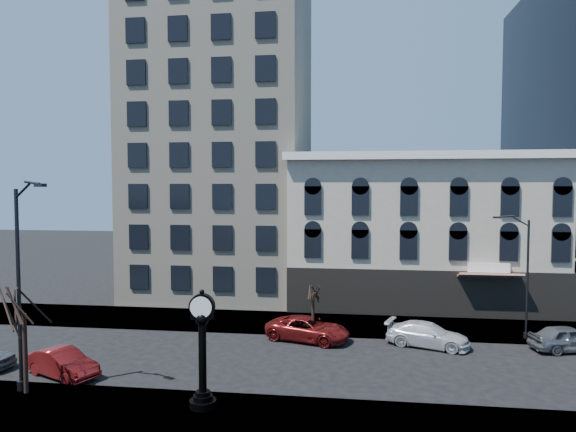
# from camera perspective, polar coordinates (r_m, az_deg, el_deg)

# --- Properties ---
(ground) EXTENTS (160.00, 160.00, 0.00)m
(ground) POSITION_cam_1_polar(r_m,az_deg,el_deg) (30.50, -4.89, -15.59)
(ground) COLOR black
(ground) RESTS_ON ground
(sidewalk_far) EXTENTS (160.00, 6.00, 0.12)m
(sidewalk_far) POSITION_cam_1_polar(r_m,az_deg,el_deg) (38.00, -2.25, -11.67)
(sidewalk_far) COLOR gray
(sidewalk_far) RESTS_ON ground
(sidewalk_near) EXTENTS (160.00, 6.00, 0.12)m
(sidewalk_near) POSITION_cam_1_polar(r_m,az_deg,el_deg) (23.28, -9.45, -21.64)
(sidewalk_near) COLOR gray
(sidewalk_near) RESTS_ON ground
(cream_tower) EXTENTS (15.90, 15.40, 42.50)m
(cream_tower) POSITION_cam_1_polar(r_m,az_deg,el_deg) (49.58, -7.29, 14.24)
(cream_tower) COLOR beige
(cream_tower) RESTS_ON ground
(victorian_row) EXTENTS (22.60, 11.19, 12.50)m
(victorian_row) POSITION_cam_1_polar(r_m,az_deg,el_deg) (44.62, 14.90, -1.81)
(victorian_row) COLOR #B9B098
(victorian_row) RESTS_ON ground
(street_clock) EXTENTS (1.19, 1.19, 5.26)m
(street_clock) POSITION_cam_1_polar(r_m,az_deg,el_deg) (23.64, -9.48, -14.90)
(street_clock) COLOR black
(street_clock) RESTS_ON sidewalk_near
(street_lamp_near) EXTENTS (2.48, 1.29, 10.19)m
(street_lamp_near) POSITION_cam_1_polar(r_m,az_deg,el_deg) (26.68, -27.07, -1.47)
(street_lamp_near) COLOR black
(street_lamp_near) RESTS_ON sidewalk_near
(street_lamp_far) EXTENTS (2.08, 0.56, 8.07)m
(street_lamp_far) POSITION_cam_1_polar(r_m,az_deg,el_deg) (35.99, 24.21, -2.83)
(street_lamp_far) COLOR black
(street_lamp_far) RESTS_ON sidewalk_far
(bare_tree_near) EXTENTS (3.55, 3.55, 6.09)m
(bare_tree_near) POSITION_cam_1_polar(r_m,az_deg,el_deg) (27.24, -27.31, -7.96)
(bare_tree_near) COLOR black
(bare_tree_near) RESTS_ON sidewalk_near
(bare_tree_far) EXTENTS (1.99, 1.99, 3.41)m
(bare_tree_far) POSITION_cam_1_polar(r_m,az_deg,el_deg) (36.79, 2.80, -7.98)
(bare_tree_far) COLOR black
(bare_tree_far) RESTS_ON sidewalk_far
(car_near_b) EXTENTS (4.57, 3.13, 1.43)m
(car_near_b) POSITION_cam_1_polar(r_m,az_deg,el_deg) (30.05, -23.78, -14.72)
(car_near_b) COLOR maroon
(car_near_b) RESTS_ON ground
(car_far_a) EXTENTS (5.85, 3.90, 1.49)m
(car_far_a) POSITION_cam_1_polar(r_m,az_deg,el_deg) (33.69, 2.23, -12.42)
(car_far_a) COLOR maroon
(car_far_a) RESTS_ON ground
(car_far_b) EXTENTS (5.44, 3.56, 1.46)m
(car_far_b) POSITION_cam_1_polar(r_m,az_deg,el_deg) (33.60, 15.25, -12.60)
(car_far_b) COLOR silver
(car_far_b) RESTS_ON ground
(car_far_c) EXTENTS (4.83, 2.76, 1.55)m
(car_far_c) POSITION_cam_1_polar(r_m,az_deg,el_deg) (35.77, 28.73, -11.85)
(car_far_c) COLOR #595B60
(car_far_c) RESTS_ON ground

